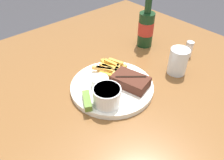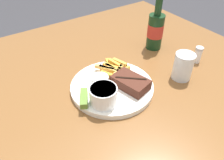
% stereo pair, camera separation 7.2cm
% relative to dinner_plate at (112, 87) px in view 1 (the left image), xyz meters
% --- Properties ---
extents(dining_table, '(1.18, 1.29, 0.74)m').
position_rel_dinner_plate_xyz_m(dining_table, '(0.00, 0.00, -0.08)').
color(dining_table, brown).
rests_on(dining_table, ground_plane).
extents(dinner_plate, '(0.28, 0.28, 0.02)m').
position_rel_dinner_plate_xyz_m(dinner_plate, '(0.00, 0.00, 0.00)').
color(dinner_plate, white).
rests_on(dinner_plate, dining_table).
extents(steak_portion, '(0.13, 0.10, 0.04)m').
position_rel_dinner_plate_xyz_m(steak_portion, '(0.04, 0.05, 0.03)').
color(steak_portion, '#472319').
rests_on(steak_portion, dinner_plate).
extents(fries_pile, '(0.14, 0.12, 0.02)m').
position_rel_dinner_plate_xyz_m(fries_pile, '(-0.06, 0.04, 0.02)').
color(fries_pile, gold).
rests_on(fries_pile, dinner_plate).
extents(coleslaw_cup, '(0.08, 0.08, 0.06)m').
position_rel_dinner_plate_xyz_m(coleslaw_cup, '(0.05, -0.07, 0.04)').
color(coleslaw_cup, white).
rests_on(coleslaw_cup, dinner_plate).
extents(dipping_sauce_cup, '(0.06, 0.06, 0.03)m').
position_rel_dinner_plate_xyz_m(dipping_sauce_cup, '(-0.02, -0.03, 0.03)').
color(dipping_sauce_cup, silver).
rests_on(dipping_sauce_cup, dinner_plate).
extents(pickle_spear, '(0.08, 0.06, 0.02)m').
position_rel_dinner_plate_xyz_m(pickle_spear, '(0.01, -0.11, 0.02)').
color(pickle_spear, '#567A2D').
rests_on(pickle_spear, dinner_plate).
extents(fork_utensil, '(0.13, 0.05, 0.00)m').
position_rel_dinner_plate_xyz_m(fork_utensil, '(-0.07, 0.02, 0.01)').
color(fork_utensil, '#B7B7BC').
rests_on(fork_utensil, dinner_plate).
extents(knife_utensil, '(0.08, 0.16, 0.01)m').
position_rel_dinner_plate_xyz_m(knife_utensil, '(0.00, 0.03, 0.01)').
color(knife_utensil, '#B7B7BC').
rests_on(knife_utensil, dinner_plate).
extents(beer_bottle, '(0.07, 0.07, 0.24)m').
position_rel_dinner_plate_xyz_m(beer_bottle, '(-0.13, 0.30, 0.08)').
color(beer_bottle, '#143319').
rests_on(beer_bottle, dining_table).
extents(drinking_glass, '(0.07, 0.07, 0.10)m').
position_rel_dinner_plate_xyz_m(drinking_glass, '(0.09, 0.24, 0.04)').
color(drinking_glass, silver).
rests_on(drinking_glass, dining_table).
extents(salt_shaker, '(0.03, 0.03, 0.07)m').
position_rel_dinner_plate_xyz_m(salt_shaker, '(0.05, 0.37, 0.02)').
color(salt_shaker, white).
rests_on(salt_shaker, dining_table).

